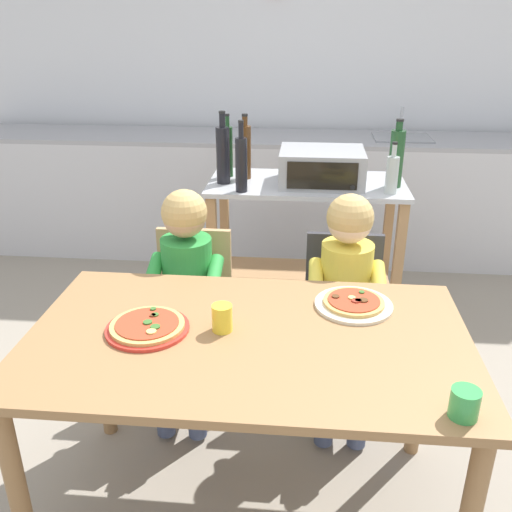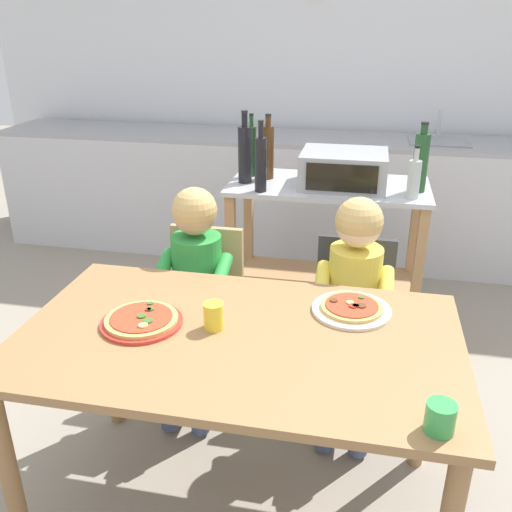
{
  "view_description": "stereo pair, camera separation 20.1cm",
  "coord_description": "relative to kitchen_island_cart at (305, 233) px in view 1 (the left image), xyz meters",
  "views": [
    {
      "loc": [
        0.17,
        -1.54,
        1.72
      ],
      "look_at": [
        0.0,
        0.3,
        0.91
      ],
      "focal_mm": 38.98,
      "sensor_mm": 36.0,
      "label": 1
    },
    {
      "loc": [
        0.37,
        -1.51,
        1.72
      ],
      "look_at": [
        0.0,
        0.3,
        0.91
      ],
      "focal_mm": 38.98,
      "sensor_mm": 36.0,
      "label": 2
    }
  ],
  "objects": [
    {
      "name": "ground_plane",
      "position": [
        -0.18,
        -0.24,
        -0.59
      ],
      "size": [
        11.38,
        11.38,
        0.0
      ],
      "primitive_type": "plane",
      "color": "gray"
    },
    {
      "name": "pizza_plate_cream",
      "position": [
        0.18,
        -1.15,
        0.19
      ],
      "size": [
        0.28,
        0.28,
        0.03
      ],
      "color": "beige",
      "rests_on": "dining_table"
    },
    {
      "name": "kitchen_island_cart",
      "position": [
        0.0,
        0.0,
        0.0
      ],
      "size": [
        1.06,
        0.53,
        0.88
      ],
      "color": "#B7BABF",
      "rests_on": "ground"
    },
    {
      "name": "kitchen_counter",
      "position": [
        -0.17,
        1.11,
        -0.13
      ],
      "size": [
        4.8,
        0.6,
        1.1
      ],
      "color": "silver",
      "rests_on": "ground"
    },
    {
      "name": "toaster_oven",
      "position": [
        0.07,
        -0.02,
        0.39
      ],
      "size": [
        0.44,
        0.36,
        0.18
      ],
      "color": "#999BA0",
      "rests_on": "kitchen_island_cart"
    },
    {
      "name": "child_in_green_shirt",
      "position": [
        -0.51,
        -0.82,
        0.09
      ],
      "size": [
        0.32,
        0.42,
        1.03
      ],
      "color": "#424C6B",
      "rests_on": "ground"
    },
    {
      "name": "drinking_cup_green",
      "position": [
        0.42,
        -1.72,
        0.21
      ],
      "size": [
        0.08,
        0.08,
        0.08
      ],
      "primitive_type": "cylinder",
      "color": "green",
      "rests_on": "dining_table"
    },
    {
      "name": "back_wall_tiled",
      "position": [
        -0.18,
        1.52,
        0.77
      ],
      "size": [
        5.34,
        0.14,
        2.7
      ],
      "color": "silver",
      "rests_on": "ground"
    },
    {
      "name": "bottle_dark_olive_oil",
      "position": [
        0.45,
        -0.04,
        0.45
      ],
      "size": [
        0.08,
        0.08,
        0.35
      ],
      "color": "#1E4723",
      "rests_on": "kitchen_island_cart"
    },
    {
      "name": "pizza_plate_red_rimmed",
      "position": [
        -0.51,
        -1.38,
        0.19
      ],
      "size": [
        0.28,
        0.28,
        0.03
      ],
      "color": "red",
      "rests_on": "dining_table"
    },
    {
      "name": "bottle_clear_vinegar",
      "position": [
        0.42,
        -0.17,
        0.4
      ],
      "size": [
        0.06,
        0.06,
        0.26
      ],
      "color": "#ADB7B2",
      "rests_on": "kitchen_island_cart"
    },
    {
      "name": "bottle_brown_beer",
      "position": [
        -0.44,
        0.08,
        0.44
      ],
      "size": [
        0.05,
        0.05,
        0.34
      ],
      "color": "#1E4723",
      "rests_on": "kitchen_island_cart"
    },
    {
      "name": "dining_chair_left",
      "position": [
        -0.51,
        -0.7,
        -0.1
      ],
      "size": [
        0.36,
        0.36,
        0.81
      ],
      "color": "tan",
      "rests_on": "ground"
    },
    {
      "name": "dining_chair_right",
      "position": [
        0.18,
        -0.69,
        -0.1
      ],
      "size": [
        0.36,
        0.36,
        0.81
      ],
      "color": "#333338",
      "rests_on": "ground"
    },
    {
      "name": "drinking_cup_yellow",
      "position": [
        -0.26,
        -1.36,
        0.22
      ],
      "size": [
        0.07,
        0.07,
        0.09
      ],
      "primitive_type": "cylinder",
      "color": "yellow",
      "rests_on": "dining_table"
    },
    {
      "name": "child_in_yellow_shirt",
      "position": [
        0.18,
        -0.81,
        0.09
      ],
      "size": [
        0.32,
        0.42,
        1.03
      ],
      "color": "#424C6B",
      "rests_on": "ground"
    },
    {
      "name": "bottle_squat_spirits",
      "position": [
        -0.34,
        0.05,
        0.45
      ],
      "size": [
        0.07,
        0.07,
        0.35
      ],
      "color": "#4C2D14",
      "rests_on": "kitchen_island_cart"
    },
    {
      "name": "bottle_tall_green_wine",
      "position": [
        -0.33,
        -0.2,
        0.44
      ],
      "size": [
        0.06,
        0.06,
        0.36
      ],
      "color": "black",
      "rests_on": "kitchen_island_cart"
    },
    {
      "name": "bottle_slim_sauce",
      "position": [
        -0.45,
        -0.06,
        0.45
      ],
      "size": [
        0.07,
        0.07,
        0.38
      ],
      "color": "black",
      "rests_on": "kitchen_island_cart"
    },
    {
      "name": "dining_table",
      "position": [
        -0.18,
        -1.38,
        0.07
      ],
      "size": [
        1.44,
        0.85,
        0.76
      ],
      "color": "olive",
      "rests_on": "ground"
    }
  ]
}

